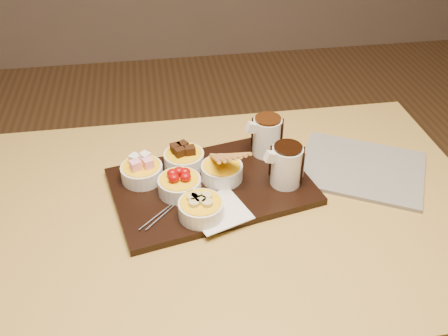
{
  "coord_description": "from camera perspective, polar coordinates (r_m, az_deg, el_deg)",
  "views": [
    {
      "loc": [
        -0.15,
        -0.86,
        1.51
      ],
      "look_at": [
        0.0,
        0.07,
        0.81
      ],
      "focal_mm": 40.0,
      "sensor_mm": 36.0,
      "label": 1
    }
  ],
  "objects": [
    {
      "name": "napkin",
      "position": [
        1.11,
        -0.66,
        -4.92
      ],
      "size": [
        0.15,
        0.15,
        0.0
      ],
      "primitive_type": "cube",
      "rotation": [
        0.0,
        0.0,
        0.35
      ],
      "color": "white",
      "rests_on": "serving_board"
    },
    {
      "name": "bowl_biscotti",
      "position": [
        1.19,
        -0.25,
        -0.44
      ],
      "size": [
        0.1,
        0.1,
        0.04
      ],
      "primitive_type": "cylinder",
      "color": "silver",
      "rests_on": "serving_board"
    },
    {
      "name": "pitcher_milk_chocolate",
      "position": [
        1.27,
        4.93,
        3.59
      ],
      "size": [
        0.09,
        0.09,
        0.1
      ],
      "primitive_type": "cylinder",
      "rotation": [
        0.0,
        0.0,
        0.21
      ],
      "color": "silver",
      "rests_on": "serving_board"
    },
    {
      "name": "bowl_bananas",
      "position": [
        1.09,
        -2.64,
        -4.73
      ],
      "size": [
        0.1,
        0.1,
        0.04
      ],
      "primitive_type": "cylinder",
      "color": "silver",
      "rests_on": "serving_board"
    },
    {
      "name": "dining_table",
      "position": [
        1.22,
        0.43,
        -7.8
      ],
      "size": [
        1.2,
        0.8,
        0.75
      ],
      "color": "#B89644",
      "rests_on": "ground"
    },
    {
      "name": "bowl_strawberries",
      "position": [
        1.16,
        -5.09,
        -2.03
      ],
      "size": [
        0.1,
        0.1,
        0.04
      ],
      "primitive_type": "cylinder",
      "color": "silver",
      "rests_on": "serving_board"
    },
    {
      "name": "serving_board",
      "position": [
        1.2,
        -1.42,
        -2.09
      ],
      "size": [
        0.51,
        0.39,
        0.02
      ],
      "primitive_type": "cube",
      "rotation": [
        0.0,
        0.0,
        0.21
      ],
      "color": "black",
      "rests_on": "dining_table"
    },
    {
      "name": "fondue_skewers",
      "position": [
        1.15,
        -5.17,
        -3.48
      ],
      "size": [
        0.2,
        0.21,
        0.01
      ],
      "primitive_type": null,
      "rotation": [
        0.0,
        0.0,
        -0.81
      ],
      "color": "silver",
      "rests_on": "serving_board"
    },
    {
      "name": "bowl_cake",
      "position": [
        1.24,
        -4.59,
        0.95
      ],
      "size": [
        0.1,
        0.1,
        0.04
      ],
      "primitive_type": "cylinder",
      "color": "silver",
      "rests_on": "serving_board"
    },
    {
      "name": "newspaper",
      "position": [
        1.31,
        15.39,
        -0.06
      ],
      "size": [
        0.38,
        0.36,
        0.01
      ],
      "primitive_type": "cube",
      "rotation": [
        0.0,
        0.0,
        -0.5
      ],
      "color": "beige",
      "rests_on": "dining_table"
    },
    {
      "name": "pitcher_dark_chocolate",
      "position": [
        1.17,
        7.15,
        0.23
      ],
      "size": [
        0.09,
        0.09,
        0.1
      ],
      "primitive_type": "cylinder",
      "rotation": [
        0.0,
        0.0,
        0.21
      ],
      "color": "silver",
      "rests_on": "serving_board"
    },
    {
      "name": "bowl_marshmallows",
      "position": [
        1.21,
        -9.36,
        -0.53
      ],
      "size": [
        0.1,
        0.1,
        0.04
      ],
      "primitive_type": "cylinder",
      "color": "silver",
      "rests_on": "serving_board"
    }
  ]
}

